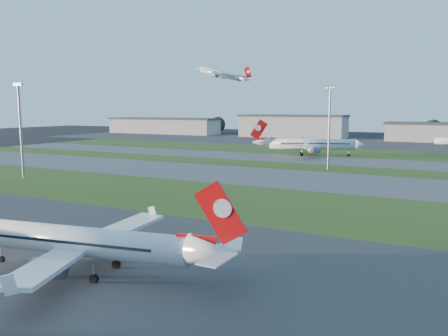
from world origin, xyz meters
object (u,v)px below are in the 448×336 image
Objects in this scene: airliner_parked at (83,242)px; light_mast_centre at (329,122)px; airliner_taxiing at (311,144)px; light_mast_west at (20,124)px.

light_mast_centre reaches higher than airliner_parked.
airliner_taxiing is 108.42m from light_mast_west.
light_mast_west is (-66.24, 44.49, 11.18)m from airliner_parked.
light_mast_west is 89.64m from light_mast_centre.
light_mast_centre is (70.00, 56.00, 0.00)m from light_mast_west.
light_mast_west and light_mast_centre have the same top height.
light_mast_west is at bearing 41.09° from airliner_taxiing.
airliner_taxiing reaches higher than airliner_parked.
airliner_parked is 1.28× the size of light_mast_centre.
airliner_parked is 0.81× the size of airliner_taxiing.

